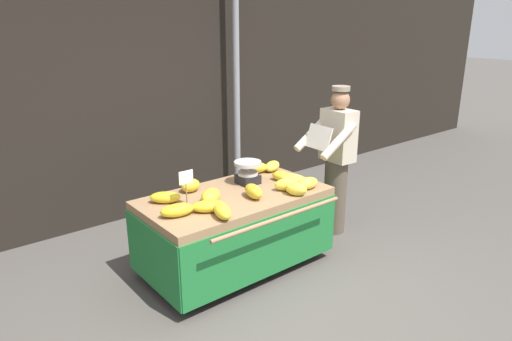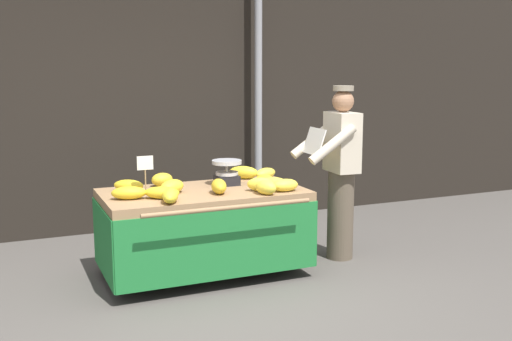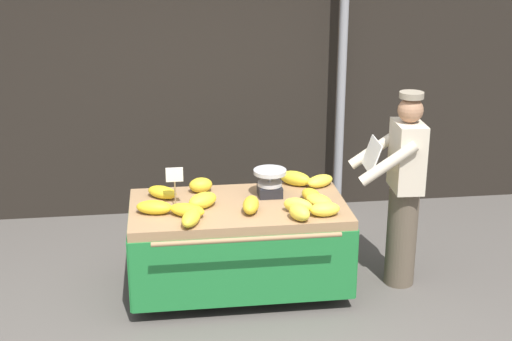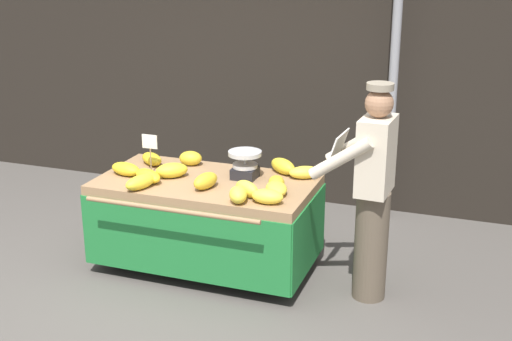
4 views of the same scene
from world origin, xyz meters
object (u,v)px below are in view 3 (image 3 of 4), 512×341
weighing_scale (270,183)px  banana_bunch_9 (191,218)px  banana_bunch_2 (311,195)px  vendor_person (403,189)px  banana_bunch_4 (299,212)px  banana_bunch_7 (320,181)px  banana_bunch_11 (298,206)px  banana_bunch_13 (295,178)px  banana_bunch_10 (201,185)px  banana_bunch_0 (203,200)px  banana_bunch_6 (187,210)px  price_sign (175,178)px  banana_cart (238,228)px  banana_bunch_8 (319,200)px  banana_bunch_5 (162,192)px  street_pole (342,70)px  banana_bunch_12 (251,205)px  banana_bunch_1 (154,207)px  banana_bunch_3 (325,209)px

weighing_scale → banana_bunch_9: weighing_scale is taller
banana_bunch_2 → vendor_person: bearing=-4.2°
banana_bunch_4 → vendor_person: (0.95, 0.34, 0.02)m
banana_bunch_2 → banana_bunch_9: size_ratio=0.70×
banana_bunch_4 → banana_bunch_7: size_ratio=0.81×
banana_bunch_11 → banana_bunch_13: (0.09, 0.63, 0.00)m
banana_bunch_7 → banana_bunch_10: (-1.05, 0.01, 0.01)m
banana_bunch_9 → banana_bunch_11: banana_bunch_11 is taller
banana_bunch_0 → vendor_person: vendor_person is taller
banana_bunch_0 → banana_bunch_6: size_ratio=0.92×
weighing_scale → banana_bunch_13: bearing=41.1°
banana_bunch_7 → banana_bunch_10: 1.05m
price_sign → banana_bunch_7: bearing=13.6°
weighing_scale → banana_cart: bearing=-150.5°
vendor_person → banana_bunch_8: bearing=-174.5°
banana_bunch_5 → banana_bunch_9: size_ratio=0.95×
street_pole → banana_bunch_9: bearing=-129.6°
banana_cart → banana_bunch_11: bearing=-28.0°
banana_bunch_4 → banana_bunch_0: bearing=154.1°
banana_bunch_5 → banana_bunch_12: size_ratio=1.05×
banana_cart → banana_bunch_8: banana_bunch_8 is taller
banana_bunch_7 → weighing_scale: bearing=-161.1°
banana_bunch_2 → street_pole: bearing=68.5°
price_sign → banana_bunch_1: size_ratio=1.17×
banana_bunch_12 → banana_bunch_13: banana_bunch_12 is taller
banana_bunch_7 → banana_bunch_10: bearing=179.7°
banana_bunch_2 → banana_bunch_8: bearing=-72.3°
banana_bunch_8 → banana_bunch_13: bearing=102.0°
banana_cart → vendor_person: vendor_person is taller
banana_bunch_4 → banana_bunch_13: size_ratio=0.73×
banana_cart → vendor_person: size_ratio=1.06×
price_sign → banana_bunch_2: (1.13, -0.00, -0.20)m
banana_bunch_0 → banana_bunch_3: 1.00m
banana_bunch_1 → banana_bunch_7: (1.45, 0.44, -0.00)m
banana_bunch_7 → price_sign: bearing=-166.4°
banana_cart → banana_bunch_7: size_ratio=6.83×
banana_bunch_2 → banana_bunch_6: (-1.05, -0.21, 0.00)m
banana_bunch_5 → banana_bunch_6: (0.19, -0.43, -0.00)m
banana_bunch_3 → banana_bunch_6: banana_bunch_3 is taller
banana_bunch_5 → banana_bunch_12: banana_bunch_12 is taller
weighing_scale → banana_bunch_1: (-0.98, -0.27, -0.06)m
banana_bunch_2 → banana_bunch_6: size_ratio=0.69×
banana_bunch_7 → banana_bunch_12: banana_bunch_12 is taller
banana_bunch_7 → banana_bunch_8: bearing=-103.4°
banana_bunch_0 → banana_bunch_6: (-0.13, -0.17, -0.01)m
banana_bunch_4 → banana_bunch_8: 0.35m
banana_bunch_0 → banana_bunch_6: banana_bunch_0 is taller
banana_bunch_3 → banana_bunch_1: bearing=170.6°
banana_bunch_6 → banana_bunch_11: banana_bunch_11 is taller
banana_bunch_13 → price_sign: bearing=-160.6°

